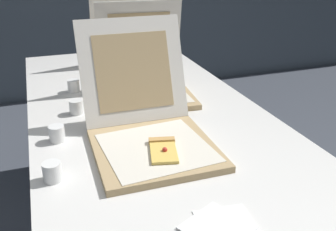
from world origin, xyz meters
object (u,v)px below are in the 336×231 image
(pizza_box_middle, at_px, (145,83))
(cup_white_mid, at_px, (76,107))
(table, at_px, (150,126))
(pizza_box_back, at_px, (131,58))
(cup_white_near_left, at_px, (52,172))
(napkin_pile, at_px, (222,226))
(cup_white_near_center, at_px, (57,134))
(pizza_box_front, at_px, (150,130))
(cup_white_far, at_px, (74,86))

(pizza_box_middle, relative_size, cup_white_mid, 7.41)
(table, xyz_separation_m, cup_white_mid, (-0.27, 0.11, 0.07))
(pizza_box_back, height_order, cup_white_near_left, pizza_box_back)
(cup_white_near_left, xyz_separation_m, napkin_pile, (0.36, -0.33, -0.02))
(table, xyz_separation_m, pizza_box_back, (0.08, 0.62, 0.10))
(cup_white_near_center, bearing_deg, pizza_box_front, -24.23)
(cup_white_near_center, height_order, cup_white_mid, same)
(cup_white_near_left, bearing_deg, pizza_box_back, 63.81)
(table, relative_size, cup_white_near_left, 37.20)
(pizza_box_front, bearing_deg, pizza_box_back, 80.69)
(napkin_pile, bearing_deg, cup_white_far, 101.96)
(cup_white_near_left, relative_size, cup_white_mid, 1.00)
(table, xyz_separation_m, cup_white_near_left, (-0.39, -0.34, 0.07))
(pizza_box_middle, height_order, cup_white_near_left, pizza_box_middle)
(cup_white_far, relative_size, cup_white_mid, 1.00)
(cup_white_near_left, bearing_deg, table, 41.12)
(pizza_box_front, xyz_separation_m, pizza_box_middle, (0.11, 0.45, 0.00))
(pizza_box_back, relative_size, napkin_pile, 2.10)
(cup_white_far, xyz_separation_m, napkin_pile, (0.22, -1.03, -0.02))
(cup_white_far, bearing_deg, cup_white_near_left, -101.29)
(pizza_box_front, xyz_separation_m, napkin_pile, (0.04, -0.44, -0.05))
(pizza_box_back, distance_m, cup_white_near_center, 0.85)
(pizza_box_back, bearing_deg, cup_white_far, -138.27)
(pizza_box_back, bearing_deg, cup_white_mid, -120.96)
(pizza_box_front, relative_size, cup_white_far, 9.38)
(cup_white_far, bearing_deg, pizza_box_middle, -26.31)
(pizza_box_front, distance_m, cup_white_mid, 0.39)
(pizza_box_middle, distance_m, cup_white_mid, 0.33)
(pizza_box_middle, bearing_deg, pizza_box_back, 89.51)
(pizza_box_back, height_order, cup_white_mid, pizza_box_back)
(cup_white_near_center, xyz_separation_m, cup_white_far, (0.11, 0.46, 0.00))
(pizza_box_middle, relative_size, cup_white_near_center, 7.41)
(pizza_box_middle, relative_size, cup_white_far, 7.41)
(pizza_box_middle, xyz_separation_m, cup_white_near_left, (-0.43, -0.55, -0.03))
(cup_white_near_center, relative_size, napkin_pile, 0.29)
(pizza_box_front, distance_m, pizza_box_back, 0.87)
(table, distance_m, cup_white_mid, 0.30)
(table, distance_m, cup_white_near_center, 0.38)
(pizza_box_back, distance_m, cup_white_far, 0.42)
(pizza_box_front, bearing_deg, cup_white_mid, 121.07)
(table, bearing_deg, pizza_box_back, 82.24)
(cup_white_near_center, distance_m, napkin_pile, 0.66)
(pizza_box_back, bearing_deg, cup_white_near_left, -112.66)
(pizza_box_middle, distance_m, cup_white_near_left, 0.70)
(table, height_order, cup_white_near_center, cup_white_near_center)
(pizza_box_front, bearing_deg, napkin_pile, -83.77)
(cup_white_near_center, bearing_deg, pizza_box_back, 58.63)
(pizza_box_middle, distance_m, pizza_box_back, 0.41)
(pizza_box_middle, bearing_deg, cup_white_far, 158.86)
(napkin_pile, bearing_deg, pizza_box_back, 84.96)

